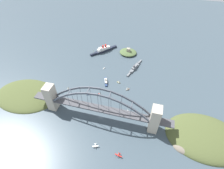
{
  "coord_description": "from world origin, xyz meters",
  "views": [
    {
      "loc": [
        68.0,
        -175.34,
        265.9
      ],
      "look_at": [
        0.0,
        80.45,
        8.0
      ],
      "focal_mm": 27.97,
      "sensor_mm": 36.0,
      "label": 1
    }
  ],
  "objects_px": {
    "harbor_ferry_steamer": "(106,82)",
    "seaplane_taxiing_near_bridge": "(119,155)",
    "small_boat_1": "(128,111)",
    "small_boat_4": "(100,94)",
    "harbor_arch_bridge": "(100,107)",
    "small_boat_2": "(119,82)",
    "ocean_liner": "(104,50)",
    "small_boat_0": "(87,93)",
    "small_boat_6": "(104,68)",
    "small_boat_5": "(68,88)",
    "naval_cruiser": "(135,68)",
    "fort_island_mid_harbor": "(128,52)",
    "seaplane_second_in_formation": "(95,146)",
    "small_boat_3": "(127,88)"
  },
  "relations": [
    {
      "from": "harbor_ferry_steamer",
      "to": "small_boat_5",
      "type": "distance_m",
      "value": 81.76
    },
    {
      "from": "small_boat_2",
      "to": "seaplane_taxiing_near_bridge",
      "type": "bearing_deg",
      "value": -77.06
    },
    {
      "from": "harbor_arch_bridge",
      "to": "small_boat_5",
      "type": "height_order",
      "value": "harbor_arch_bridge"
    },
    {
      "from": "small_boat_3",
      "to": "fort_island_mid_harbor",
      "type": "bearing_deg",
      "value": 100.5
    },
    {
      "from": "small_boat_3",
      "to": "ocean_liner",
      "type": "bearing_deg",
      "value": 125.54
    },
    {
      "from": "ocean_liner",
      "to": "small_boat_2",
      "type": "xyz_separation_m",
      "value": [
        68.24,
        -109.95,
        -1.92
      ]
    },
    {
      "from": "small_boat_2",
      "to": "small_boat_5",
      "type": "distance_m",
      "value": 109.81
    },
    {
      "from": "small_boat_0",
      "to": "small_boat_5",
      "type": "bearing_deg",
      "value": 175.85
    },
    {
      "from": "small_boat_4",
      "to": "small_boat_5",
      "type": "bearing_deg",
      "value": -179.0
    },
    {
      "from": "small_boat_0",
      "to": "small_boat_1",
      "type": "height_order",
      "value": "small_boat_0"
    },
    {
      "from": "harbor_ferry_steamer",
      "to": "small_boat_2",
      "type": "xyz_separation_m",
      "value": [
        28.53,
        5.97,
        1.08
      ]
    },
    {
      "from": "ocean_liner",
      "to": "small_boat_5",
      "type": "xyz_separation_m",
      "value": [
        -31.06,
        -156.83,
        -1.57
      ]
    },
    {
      "from": "harbor_arch_bridge",
      "to": "small_boat_2",
      "type": "height_order",
      "value": "harbor_arch_bridge"
    },
    {
      "from": "naval_cruiser",
      "to": "small_boat_1",
      "type": "distance_m",
      "value": 131.6
    },
    {
      "from": "naval_cruiser",
      "to": "small_boat_4",
      "type": "relative_size",
      "value": 8.38
    },
    {
      "from": "seaplane_second_in_formation",
      "to": "small_boat_4",
      "type": "bearing_deg",
      "value": 103.8
    },
    {
      "from": "small_boat_6",
      "to": "small_boat_2",
      "type": "bearing_deg",
      "value": -40.2
    },
    {
      "from": "seaplane_taxiing_near_bridge",
      "to": "small_boat_4",
      "type": "height_order",
      "value": "small_boat_4"
    },
    {
      "from": "small_boat_3",
      "to": "harbor_ferry_steamer",
      "type": "bearing_deg",
      "value": 168.54
    },
    {
      "from": "small_boat_4",
      "to": "small_boat_1",
      "type": "bearing_deg",
      "value": -22.76
    },
    {
      "from": "harbor_arch_bridge",
      "to": "small_boat_1",
      "type": "bearing_deg",
      "value": 28.3
    },
    {
      "from": "ocean_liner",
      "to": "harbor_ferry_steamer",
      "type": "distance_m",
      "value": 122.57
    },
    {
      "from": "small_boat_1",
      "to": "small_boat_3",
      "type": "distance_m",
      "value": 57.73
    },
    {
      "from": "small_boat_4",
      "to": "small_boat_0",
      "type": "bearing_deg",
      "value": -170.17
    },
    {
      "from": "small_boat_2",
      "to": "small_boat_6",
      "type": "relative_size",
      "value": 1.16
    },
    {
      "from": "small_boat_4",
      "to": "harbor_arch_bridge",
      "type": "bearing_deg",
      "value": -71.24
    },
    {
      "from": "seaplane_taxiing_near_bridge",
      "to": "small_boat_2",
      "type": "distance_m",
      "value": 162.96
    },
    {
      "from": "fort_island_mid_harbor",
      "to": "seaplane_taxiing_near_bridge",
      "type": "distance_m",
      "value": 278.55
    },
    {
      "from": "naval_cruiser",
      "to": "seaplane_second_in_formation",
      "type": "distance_m",
      "value": 214.03
    },
    {
      "from": "small_boat_4",
      "to": "small_boat_6",
      "type": "height_order",
      "value": "small_boat_4"
    },
    {
      "from": "harbor_ferry_steamer",
      "to": "small_boat_3",
      "type": "bearing_deg",
      "value": -11.46
    },
    {
      "from": "seaplane_second_in_formation",
      "to": "small_boat_2",
      "type": "distance_m",
      "value": 153.61
    },
    {
      "from": "ocean_liner",
      "to": "seaplane_second_in_formation",
      "type": "xyz_separation_m",
      "value": [
        65.59,
        -263.53,
        -3.42
      ]
    },
    {
      "from": "ocean_liner",
      "to": "small_boat_0",
      "type": "height_order",
      "value": "ocean_liner"
    },
    {
      "from": "small_boat_1",
      "to": "small_boat_4",
      "type": "relative_size",
      "value": 0.85
    },
    {
      "from": "harbor_ferry_steamer",
      "to": "seaplane_taxiing_near_bridge",
      "type": "relative_size",
      "value": 2.44
    },
    {
      "from": "harbor_arch_bridge",
      "to": "small_boat_4",
      "type": "height_order",
      "value": "harbor_arch_bridge"
    },
    {
      "from": "harbor_ferry_steamer",
      "to": "seaplane_taxiing_near_bridge",
      "type": "distance_m",
      "value": 166.1
    },
    {
      "from": "naval_cruiser",
      "to": "fort_island_mid_harbor",
      "type": "bearing_deg",
      "value": 115.07
    },
    {
      "from": "fort_island_mid_harbor",
      "to": "small_boat_5",
      "type": "height_order",
      "value": "fort_island_mid_harbor"
    },
    {
      "from": "ocean_liner",
      "to": "small_boat_2",
      "type": "distance_m",
      "value": 129.42
    },
    {
      "from": "small_boat_1",
      "to": "small_boat_5",
      "type": "height_order",
      "value": "small_boat_5"
    },
    {
      "from": "harbor_ferry_steamer",
      "to": "small_boat_2",
      "type": "relative_size",
      "value": 3.43
    },
    {
      "from": "fort_island_mid_harbor",
      "to": "seaplane_second_in_formation",
      "type": "bearing_deg",
      "value": -89.97
    },
    {
      "from": "ocean_liner",
      "to": "small_boat_6",
      "type": "xyz_separation_m",
      "value": [
        21.47,
        -70.42,
        -4.82
      ]
    },
    {
      "from": "fort_island_mid_harbor",
      "to": "small_boat_0",
      "type": "bearing_deg",
      "value": -107.31
    },
    {
      "from": "naval_cruiser",
      "to": "small_boat_4",
      "type": "bearing_deg",
      "value": -117.17
    },
    {
      "from": "seaplane_taxiing_near_bridge",
      "to": "seaplane_second_in_formation",
      "type": "height_order",
      "value": "seaplane_taxiing_near_bridge"
    },
    {
      "from": "fort_island_mid_harbor",
      "to": "small_boat_6",
      "type": "distance_m",
      "value": 89.1
    },
    {
      "from": "ocean_liner",
      "to": "seaplane_taxiing_near_bridge",
      "type": "relative_size",
      "value": 5.58
    }
  ]
}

